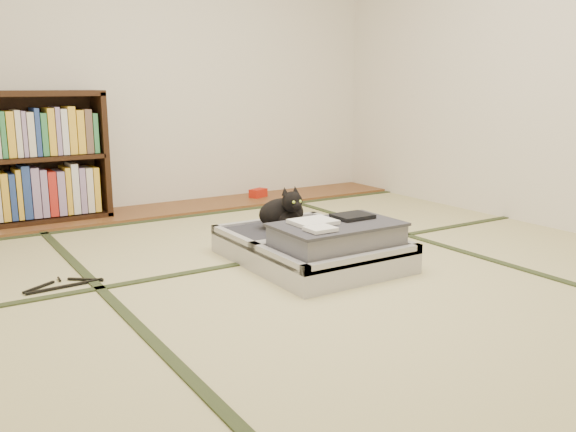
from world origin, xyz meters
TOP-DOWN VIEW (x-y plane):
  - floor at (0.00, 0.00)m, footprint 4.50×4.50m
  - wood_strip at (0.00, 2.00)m, footprint 4.00×0.50m
  - red_item at (0.81, 2.03)m, footprint 0.17×0.14m
  - tatami_borders at (0.00, 0.49)m, footprint 4.00×4.50m
  - bookcase at (-1.17, 2.07)m, footprint 1.38×0.32m
  - suitcase at (0.13, 0.19)m, footprint 0.74×0.99m
  - cat at (0.11, 0.48)m, footprint 0.33×0.33m
  - cable_coil at (0.29, 0.52)m, footprint 0.10×0.10m
  - hanger at (-1.14, 0.54)m, footprint 0.38×0.19m

SIDE VIEW (x-z plane):
  - floor at x=0.00m, z-range 0.00..0.00m
  - tatami_borders at x=0.00m, z-range 0.00..0.01m
  - hanger at x=-1.14m, z-range 0.00..0.01m
  - wood_strip at x=0.00m, z-range 0.00..0.02m
  - red_item at x=0.81m, z-range 0.02..0.09m
  - suitcase at x=0.13m, z-range -0.04..0.25m
  - cable_coil at x=0.29m, z-range 0.14..0.17m
  - cat at x=0.11m, z-range 0.11..0.37m
  - bookcase at x=-1.17m, z-range -0.01..0.91m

